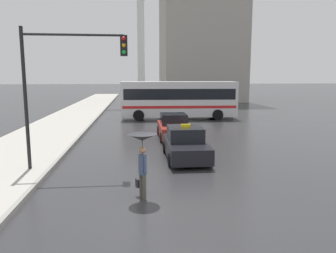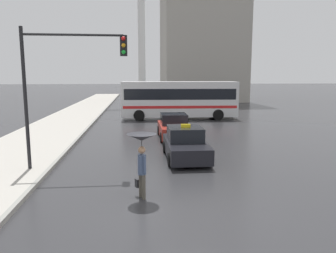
% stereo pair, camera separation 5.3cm
% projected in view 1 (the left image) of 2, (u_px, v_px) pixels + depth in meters
% --- Properties ---
extents(ground_plane, '(300.00, 300.00, 0.00)m').
position_uv_depth(ground_plane, '(181.00, 211.00, 9.56)').
color(ground_plane, '#2D2D30').
extents(taxi, '(1.91, 4.19, 1.66)m').
position_uv_depth(taxi, '(185.00, 144.00, 15.52)').
color(taxi, black).
rests_on(taxi, ground_plane).
extents(sedan_red, '(1.91, 4.02, 1.53)m').
position_uv_depth(sedan_red, '(174.00, 127.00, 20.61)').
color(sedan_red, '#A52D23').
rests_on(sedan_red, ground_plane).
extents(city_bus, '(10.41, 2.99, 3.38)m').
position_uv_depth(city_bus, '(179.00, 98.00, 29.68)').
color(city_bus, silver).
rests_on(city_bus, ground_plane).
extents(pedestrian_with_umbrella, '(0.94, 0.94, 2.10)m').
position_uv_depth(pedestrian_with_umbrella, '(142.00, 148.00, 10.28)').
color(pedestrian_with_umbrella, '#4C473D').
rests_on(pedestrian_with_umbrella, ground_plane).
extents(traffic_light, '(4.11, 0.38, 5.78)m').
position_uv_depth(traffic_light, '(66.00, 72.00, 12.88)').
color(traffic_light, black).
rests_on(traffic_light, ground_plane).
extents(building_tower_near, '(12.20, 12.94, 25.76)m').
position_uv_depth(building_tower_near, '(201.00, 18.00, 51.58)').
color(building_tower_near, '#A39E93').
rests_on(building_tower_near, ground_plane).
extents(monument_cross, '(8.76, 0.90, 19.91)m').
position_uv_depth(monument_cross, '(141.00, 16.00, 41.18)').
color(monument_cross, white).
rests_on(monument_cross, ground_plane).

